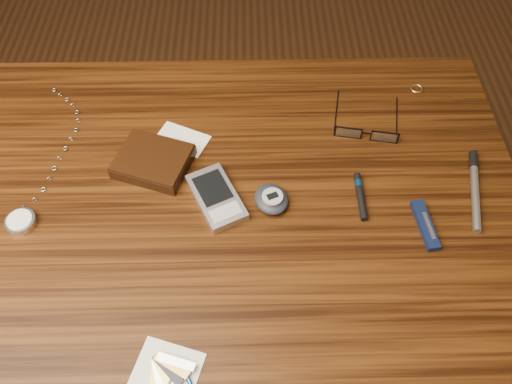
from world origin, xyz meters
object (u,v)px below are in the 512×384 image
(silver_pen, at_px, (475,184))
(eyeglasses, at_px, (366,132))
(pocket_watch, at_px, (23,216))
(pocket_knife, at_px, (425,225))
(pda_phone, at_px, (216,197))
(desk, at_px, (211,245))
(pedometer, at_px, (271,199))
(wallet_and_card, at_px, (154,161))

(silver_pen, bearing_deg, eyeglasses, 145.68)
(pocket_watch, bearing_deg, pocket_knife, -2.59)
(pocket_watch, height_order, pda_phone, pda_phone)
(desk, xyz_separation_m, pocket_knife, (0.33, -0.03, 0.11))
(eyeglasses, bearing_deg, pda_phone, -153.17)
(pda_phone, relative_size, pedometer, 1.71)
(pocket_watch, xyz_separation_m, pedometer, (0.38, 0.02, 0.00))
(pedometer, bearing_deg, pocket_watch, -176.88)
(eyeglasses, height_order, pedometer, same)
(wallet_and_card, bearing_deg, desk, -46.91)
(desk, relative_size, pocket_watch, 3.18)
(desk, bearing_deg, pedometer, 9.04)
(wallet_and_card, bearing_deg, eyeglasses, 8.95)
(pocket_watch, height_order, pedometer, pedometer)
(eyeglasses, height_order, pocket_watch, eyeglasses)
(pda_phone, bearing_deg, pedometer, -4.53)
(pocket_watch, xyz_separation_m, pocket_knife, (0.60, -0.03, -0.00))
(pda_phone, bearing_deg, eyeglasses, 26.83)
(wallet_and_card, distance_m, pocket_watch, 0.21)
(desk, relative_size, pda_phone, 7.95)
(eyeglasses, height_order, pda_phone, eyeglasses)
(wallet_and_card, bearing_deg, pocket_watch, -152.42)
(pocket_watch, bearing_deg, silver_pen, 3.83)
(pedometer, xyz_separation_m, pocket_knife, (0.23, -0.05, -0.01))
(desk, relative_size, silver_pen, 6.51)
(eyeglasses, bearing_deg, pocket_knife, -70.93)
(pocket_watch, relative_size, pocket_knife, 3.66)
(desk, height_order, silver_pen, silver_pen)
(pocket_watch, height_order, pocket_knife, pocket_watch)
(eyeglasses, relative_size, pocket_knife, 1.49)
(eyeglasses, height_order, silver_pen, eyeglasses)
(pocket_watch, xyz_separation_m, pda_phone, (0.29, 0.03, 0.00))
(pocket_knife, height_order, silver_pen, same)
(pocket_watch, bearing_deg, pedometer, 3.12)
(desk, distance_m, pocket_watch, 0.30)
(desk, bearing_deg, pocket_watch, -179.05)
(desk, relative_size, eyeglasses, 7.80)
(eyeglasses, relative_size, pocket_watch, 0.41)
(desk, xyz_separation_m, pedometer, (0.10, 0.02, 0.11))
(eyeglasses, bearing_deg, wallet_and_card, -171.05)
(desk, relative_size, pocket_knife, 11.64)
(silver_pen, bearing_deg, pda_phone, -177.25)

